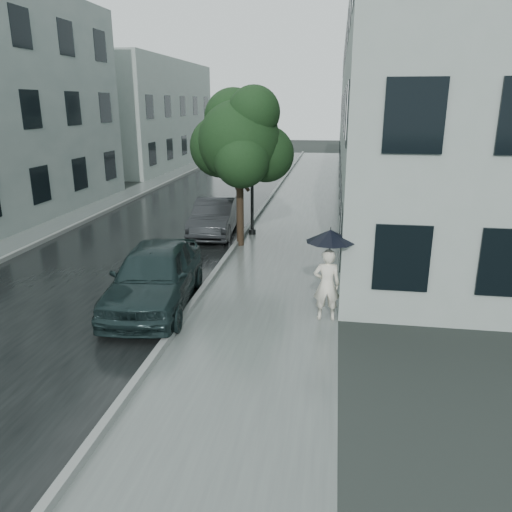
% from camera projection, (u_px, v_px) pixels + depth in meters
% --- Properties ---
extents(ground, '(120.00, 120.00, 0.00)m').
position_uv_depth(ground, '(242.00, 344.00, 10.48)').
color(ground, black).
rests_on(ground, ground).
extents(sidewalk, '(3.50, 60.00, 0.01)m').
position_uv_depth(sidewalk, '(298.00, 219.00, 21.76)').
color(sidewalk, slate).
rests_on(sidewalk, ground).
extents(kerb_near, '(0.15, 60.00, 0.15)m').
position_uv_depth(kerb_near, '(257.00, 216.00, 22.02)').
color(kerb_near, slate).
rests_on(kerb_near, ground).
extents(asphalt_road, '(6.85, 60.00, 0.00)m').
position_uv_depth(asphalt_road, '(180.00, 215.00, 22.56)').
color(asphalt_road, black).
rests_on(asphalt_road, ground).
extents(kerb_far, '(0.15, 60.00, 0.15)m').
position_uv_depth(kerb_far, '(108.00, 211.00, 23.07)').
color(kerb_far, slate).
rests_on(kerb_far, ground).
extents(sidewalk_far, '(1.70, 60.00, 0.01)m').
position_uv_depth(sidewalk_far, '(89.00, 211.00, 23.23)').
color(sidewalk_far, '#4C5451').
rests_on(sidewalk_far, ground).
extents(building_near, '(7.02, 36.00, 9.00)m').
position_uv_depth(building_near, '(408.00, 110.00, 26.73)').
color(building_near, '#8E9B96').
rests_on(building_near, ground).
extents(building_far_b, '(7.02, 18.00, 8.00)m').
position_uv_depth(building_far_b, '(141.00, 114.00, 39.68)').
color(building_far_b, '#8E9B96').
rests_on(building_far_b, ground).
extents(pedestrian, '(0.65, 0.46, 1.70)m').
position_uv_depth(pedestrian, '(327.00, 285.00, 11.45)').
color(pedestrian, silver).
rests_on(pedestrian, sidewalk).
extents(umbrella, '(1.22, 1.22, 1.26)m').
position_uv_depth(umbrella, '(330.00, 236.00, 11.14)').
color(umbrella, black).
rests_on(umbrella, ground).
extents(street_tree, '(3.63, 3.30, 5.42)m').
position_uv_depth(street_tree, '(240.00, 140.00, 16.79)').
color(street_tree, '#332619').
rests_on(street_tree, ground).
extents(lamp_post, '(0.84, 0.41, 5.06)m').
position_uv_depth(lamp_post, '(248.00, 158.00, 18.37)').
color(lamp_post, black).
rests_on(lamp_post, ground).
extents(car_near, '(2.30, 4.77, 1.57)m').
position_uv_depth(car_near, '(155.00, 275.00, 12.26)').
color(car_near, black).
rests_on(car_near, ground).
extents(car_far, '(1.74, 4.24, 1.37)m').
position_uv_depth(car_far, '(215.00, 217.00, 19.04)').
color(car_far, '#232628').
rests_on(car_far, ground).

